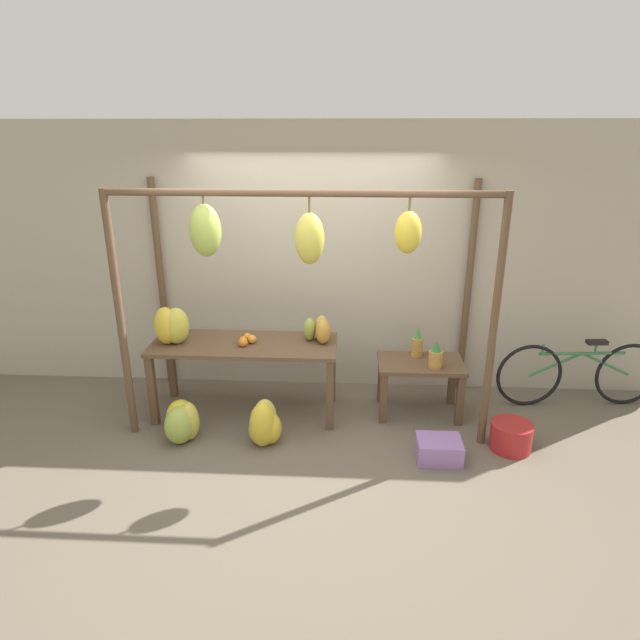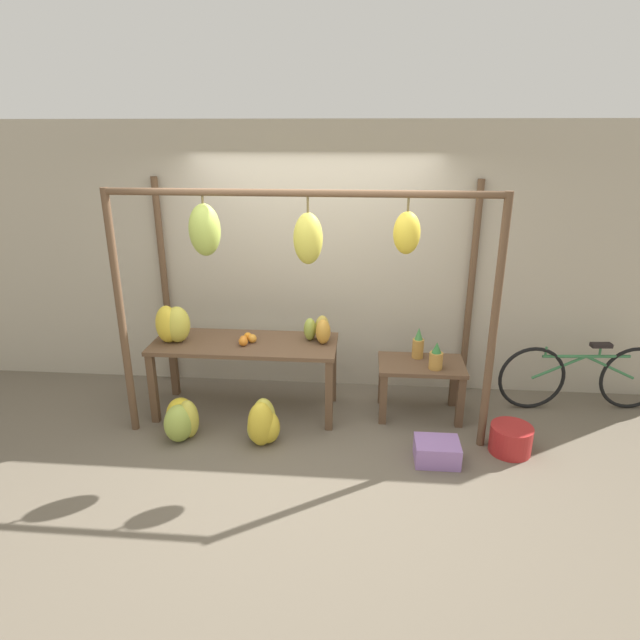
{
  "view_description": "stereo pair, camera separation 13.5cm",
  "coord_description": "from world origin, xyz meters",
  "px_view_note": "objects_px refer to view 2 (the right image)",
  "views": [
    {
      "loc": [
        0.39,
        -4.14,
        2.7
      ],
      "look_at": [
        0.12,
        0.61,
        1.0
      ],
      "focal_mm": 30.0,
      "sensor_mm": 36.0,
      "label": 1
    },
    {
      "loc": [
        0.52,
        -4.13,
        2.7
      ],
      "look_at": [
        0.12,
        0.61,
        1.0
      ],
      "focal_mm": 30.0,
      "sensor_mm": 36.0,
      "label": 2
    }
  ],
  "objects_px": {
    "orange_pile": "(247,339)",
    "blue_bucket": "(511,439)",
    "banana_pile_on_table": "(172,324)",
    "papaya_pile": "(319,330)",
    "parked_bicycle": "(583,377)",
    "banana_pile_ground_right": "(263,424)",
    "banana_pile_ground_left": "(182,419)",
    "pineapple_cluster": "(427,351)",
    "fruit_crate_white": "(437,451)"
  },
  "relations": [
    {
      "from": "orange_pile",
      "to": "blue_bucket",
      "type": "xyz_separation_m",
      "value": [
        2.44,
        -0.51,
        -0.67
      ]
    },
    {
      "from": "banana_pile_ground_right",
      "to": "parked_bicycle",
      "type": "xyz_separation_m",
      "value": [
        3.1,
        0.9,
        0.17
      ]
    },
    {
      "from": "pineapple_cluster",
      "to": "banana_pile_ground_right",
      "type": "distance_m",
      "value": 1.71
    },
    {
      "from": "banana_pile_ground_left",
      "to": "blue_bucket",
      "type": "relative_size",
      "value": 1.37
    },
    {
      "from": "pineapple_cluster",
      "to": "papaya_pile",
      "type": "distance_m",
      "value": 1.07
    },
    {
      "from": "fruit_crate_white",
      "to": "parked_bicycle",
      "type": "distance_m",
      "value": 1.91
    },
    {
      "from": "pineapple_cluster",
      "to": "papaya_pile",
      "type": "height_order",
      "value": "papaya_pile"
    },
    {
      "from": "parked_bicycle",
      "to": "papaya_pile",
      "type": "height_order",
      "value": "papaya_pile"
    },
    {
      "from": "banana_pile_on_table",
      "to": "banana_pile_ground_left",
      "type": "relative_size",
      "value": 0.84
    },
    {
      "from": "parked_bicycle",
      "to": "blue_bucket",
      "type": "bearing_deg",
      "value": -135.9
    },
    {
      "from": "orange_pile",
      "to": "parked_bicycle",
      "type": "xyz_separation_m",
      "value": [
        3.34,
        0.36,
        -0.44
      ]
    },
    {
      "from": "fruit_crate_white",
      "to": "blue_bucket",
      "type": "relative_size",
      "value": 1.04
    },
    {
      "from": "banana_pile_ground_right",
      "to": "fruit_crate_white",
      "type": "height_order",
      "value": "banana_pile_ground_right"
    },
    {
      "from": "orange_pile",
      "to": "parked_bicycle",
      "type": "distance_m",
      "value": 3.39
    },
    {
      "from": "banana_pile_on_table",
      "to": "blue_bucket",
      "type": "height_order",
      "value": "banana_pile_on_table"
    },
    {
      "from": "banana_pile_on_table",
      "to": "banana_pile_ground_right",
      "type": "xyz_separation_m",
      "value": [
        0.95,
        -0.52,
        -0.75
      ]
    },
    {
      "from": "banana_pile_on_table",
      "to": "fruit_crate_white",
      "type": "relative_size",
      "value": 1.1
    },
    {
      "from": "banana_pile_on_table",
      "to": "blue_bucket",
      "type": "xyz_separation_m",
      "value": [
        3.16,
        -0.48,
        -0.81
      ]
    },
    {
      "from": "blue_bucket",
      "to": "banana_pile_ground_right",
      "type": "bearing_deg",
      "value": -179.02
    },
    {
      "from": "blue_bucket",
      "to": "papaya_pile",
      "type": "xyz_separation_m",
      "value": [
        -1.75,
        0.62,
        0.74
      ]
    },
    {
      "from": "banana_pile_on_table",
      "to": "parked_bicycle",
      "type": "distance_m",
      "value": 4.11
    },
    {
      "from": "banana_pile_on_table",
      "to": "papaya_pile",
      "type": "bearing_deg",
      "value": 5.92
    },
    {
      "from": "blue_bucket",
      "to": "orange_pile",
      "type": "bearing_deg",
      "value": 168.24
    },
    {
      "from": "banana_pile_ground_right",
      "to": "fruit_crate_white",
      "type": "bearing_deg",
      "value": -6.16
    },
    {
      "from": "banana_pile_ground_left",
      "to": "banana_pile_ground_right",
      "type": "distance_m",
      "value": 0.76
    },
    {
      "from": "parked_bicycle",
      "to": "banana_pile_on_table",
      "type": "bearing_deg",
      "value": -174.51
    },
    {
      "from": "orange_pile",
      "to": "banana_pile_ground_right",
      "type": "distance_m",
      "value": 0.85
    },
    {
      "from": "banana_pile_ground_right",
      "to": "orange_pile",
      "type": "bearing_deg",
      "value": 113.43
    },
    {
      "from": "pineapple_cluster",
      "to": "blue_bucket",
      "type": "distance_m",
      "value": 1.09
    },
    {
      "from": "banana_pile_on_table",
      "to": "parked_bicycle",
      "type": "relative_size",
      "value": 0.25
    },
    {
      "from": "banana_pile_ground_right",
      "to": "papaya_pile",
      "type": "xyz_separation_m",
      "value": [
        0.46,
        0.66,
        0.68
      ]
    },
    {
      "from": "fruit_crate_white",
      "to": "papaya_pile",
      "type": "height_order",
      "value": "papaya_pile"
    },
    {
      "from": "banana_pile_ground_right",
      "to": "papaya_pile",
      "type": "height_order",
      "value": "papaya_pile"
    },
    {
      "from": "banana_pile_ground_right",
      "to": "parked_bicycle",
      "type": "height_order",
      "value": "parked_bicycle"
    },
    {
      "from": "fruit_crate_white",
      "to": "banana_pile_ground_right",
      "type": "bearing_deg",
      "value": 173.84
    },
    {
      "from": "orange_pile",
      "to": "blue_bucket",
      "type": "distance_m",
      "value": 2.58
    },
    {
      "from": "parked_bicycle",
      "to": "banana_pile_ground_right",
      "type": "bearing_deg",
      "value": -163.74
    },
    {
      "from": "banana_pile_on_table",
      "to": "blue_bucket",
      "type": "relative_size",
      "value": 1.14
    },
    {
      "from": "banana_pile_ground_right",
      "to": "parked_bicycle",
      "type": "bearing_deg",
      "value": 16.26
    },
    {
      "from": "banana_pile_ground_left",
      "to": "fruit_crate_white",
      "type": "xyz_separation_m",
      "value": [
        2.31,
        -0.2,
        -0.08
      ]
    },
    {
      "from": "banana_pile_on_table",
      "to": "pineapple_cluster",
      "type": "relative_size",
      "value": 1.12
    },
    {
      "from": "papaya_pile",
      "to": "blue_bucket",
      "type": "bearing_deg",
      "value": -19.6
    },
    {
      "from": "blue_bucket",
      "to": "papaya_pile",
      "type": "height_order",
      "value": "papaya_pile"
    },
    {
      "from": "orange_pile",
      "to": "banana_pile_ground_left",
      "type": "relative_size",
      "value": 0.47
    },
    {
      "from": "banana_pile_on_table",
      "to": "parked_bicycle",
      "type": "bearing_deg",
      "value": 5.49
    },
    {
      "from": "pineapple_cluster",
      "to": "parked_bicycle",
      "type": "xyz_separation_m",
      "value": [
        1.6,
        0.25,
        -0.33
      ]
    },
    {
      "from": "banana_pile_on_table",
      "to": "papaya_pile",
      "type": "height_order",
      "value": "banana_pile_on_table"
    },
    {
      "from": "blue_bucket",
      "to": "parked_bicycle",
      "type": "relative_size",
      "value": 0.22
    },
    {
      "from": "blue_bucket",
      "to": "papaya_pile",
      "type": "distance_m",
      "value": 2.0
    },
    {
      "from": "orange_pile",
      "to": "pineapple_cluster",
      "type": "relative_size",
      "value": 0.64
    }
  ]
}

